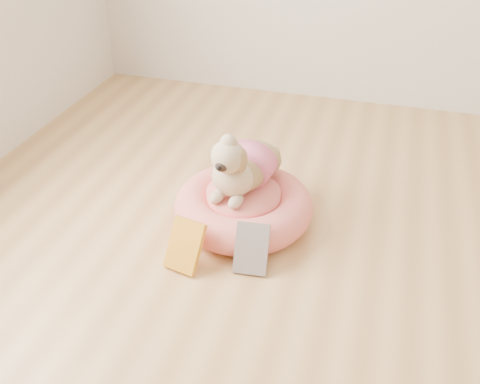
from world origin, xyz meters
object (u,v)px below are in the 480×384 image
(dog, at_px, (242,155))
(book_white, at_px, (252,249))
(book_yellow, at_px, (185,246))
(pet_bed, at_px, (243,206))

(dog, height_order, book_white, dog)
(dog, height_order, book_yellow, dog)
(pet_bed, xyz_separation_m, book_yellow, (-0.13, -0.33, 0.02))
(book_white, bearing_deg, pet_bed, 106.24)
(dog, distance_m, book_yellow, 0.43)
(pet_bed, relative_size, dog, 1.42)
(dog, xyz_separation_m, book_yellow, (-0.11, -0.36, -0.21))
(dog, relative_size, book_white, 2.13)
(pet_bed, bearing_deg, dog, 119.67)
(book_white, bearing_deg, book_yellow, -172.07)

